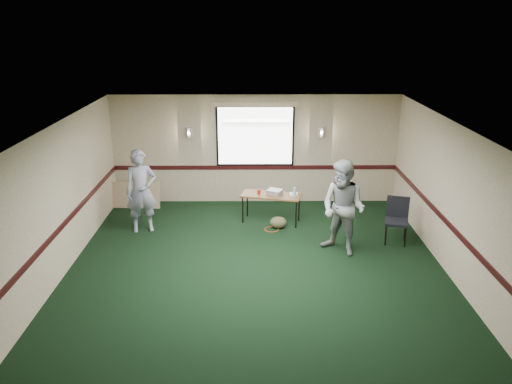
{
  "coord_description": "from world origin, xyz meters",
  "views": [
    {
      "loc": [
        -0.07,
        -7.91,
        4.46
      ],
      "look_at": [
        0.0,
        1.3,
        1.2
      ],
      "focal_mm": 35.0,
      "sensor_mm": 36.0,
      "label": 1
    }
  ],
  "objects_px": {
    "projector": "(275,192)",
    "person_right": "(343,208)",
    "person_left": "(141,191)",
    "folding_table": "(271,197)",
    "conference_chair": "(397,216)"
  },
  "relations": [
    {
      "from": "projector",
      "to": "person_right",
      "type": "height_order",
      "value": "person_right"
    },
    {
      "from": "conference_chair",
      "to": "person_left",
      "type": "bearing_deg",
      "value": -170.89
    },
    {
      "from": "folding_table",
      "to": "conference_chair",
      "type": "bearing_deg",
      "value": -7.73
    },
    {
      "from": "conference_chair",
      "to": "person_right",
      "type": "relative_size",
      "value": 0.5
    },
    {
      "from": "projector",
      "to": "person_right",
      "type": "xyz_separation_m",
      "value": [
        1.26,
        -1.6,
        0.23
      ]
    },
    {
      "from": "folding_table",
      "to": "person_left",
      "type": "height_order",
      "value": "person_left"
    },
    {
      "from": "conference_chair",
      "to": "person_left",
      "type": "distance_m",
      "value": 5.43
    },
    {
      "from": "conference_chair",
      "to": "person_right",
      "type": "xyz_separation_m",
      "value": [
        -1.23,
        -0.55,
        0.39
      ]
    },
    {
      "from": "projector",
      "to": "person_left",
      "type": "distance_m",
      "value": 2.93
    },
    {
      "from": "folding_table",
      "to": "person_right",
      "type": "distance_m",
      "value": 2.09
    },
    {
      "from": "folding_table",
      "to": "conference_chair",
      "type": "height_order",
      "value": "conference_chair"
    },
    {
      "from": "folding_table",
      "to": "conference_chair",
      "type": "distance_m",
      "value": 2.77
    },
    {
      "from": "folding_table",
      "to": "projector",
      "type": "xyz_separation_m",
      "value": [
        0.08,
        0.03,
        0.1
      ]
    },
    {
      "from": "conference_chair",
      "to": "folding_table",
      "type": "bearing_deg",
      "value": 173.49
    },
    {
      "from": "projector",
      "to": "conference_chair",
      "type": "distance_m",
      "value": 2.71
    }
  ]
}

